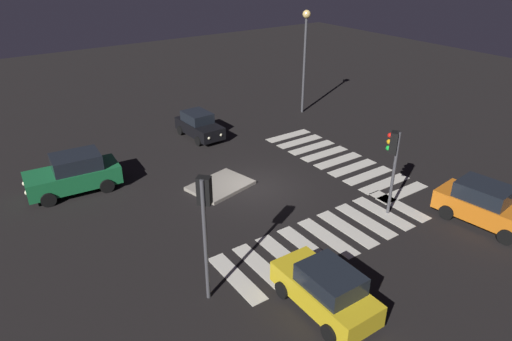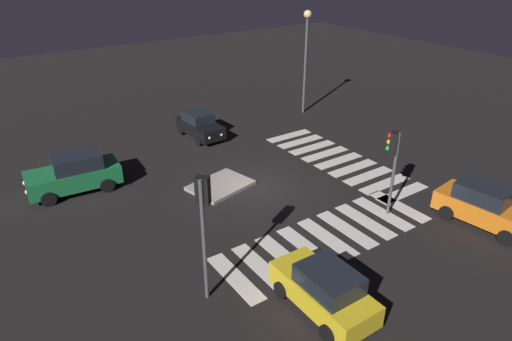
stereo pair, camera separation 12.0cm
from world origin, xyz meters
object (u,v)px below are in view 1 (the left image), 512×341
(car_orange, at_px, (486,205))
(street_lamp, at_px, (305,44))
(traffic_island, at_px, (221,186))
(car_yellow, at_px, (326,289))
(traffic_light_south, at_px, (205,209))
(car_green, at_px, (74,174))
(traffic_light_east, at_px, (393,153))
(car_black, at_px, (199,125))

(car_orange, xyz_separation_m, street_lamp, (3.07, 16.15, 4.06))
(traffic_island, bearing_deg, street_lamp, 31.12)
(car_yellow, distance_m, traffic_light_south, 4.85)
(traffic_light_south, bearing_deg, car_orange, -56.57)
(car_yellow, height_order, traffic_light_south, traffic_light_south)
(car_green, distance_m, traffic_light_east, 15.33)
(car_orange, distance_m, street_lamp, 16.93)
(car_orange, distance_m, traffic_light_south, 12.91)
(car_green, bearing_deg, car_orange, 140.91)
(traffic_island, distance_m, car_black, 7.09)
(traffic_light_south, height_order, street_lamp, street_lamp)
(car_green, xyz_separation_m, traffic_light_east, (11.17, -10.29, 2.09))
(traffic_light_east, bearing_deg, car_black, -22.31)
(traffic_light_east, bearing_deg, car_orange, -170.17)
(street_lamp, bearing_deg, car_yellow, -127.79)
(car_black, bearing_deg, car_yellow, -16.13)
(car_yellow, xyz_separation_m, street_lamp, (12.51, 16.13, 4.13))
(traffic_island, xyz_separation_m, traffic_light_east, (5.01, -6.47, 2.95))
(traffic_island, relative_size, traffic_light_south, 0.73)
(street_lamp, bearing_deg, traffic_light_south, -139.16)
(traffic_light_east, bearing_deg, traffic_light_south, 57.56)
(car_black, relative_size, traffic_light_south, 0.81)
(traffic_island, height_order, car_black, car_black)
(car_black, xyz_separation_m, traffic_light_east, (2.64, -13.11, 2.24))
(car_orange, bearing_deg, street_lamp, 162.01)
(car_orange, height_order, street_lamp, street_lamp)
(car_black, bearing_deg, traffic_light_south, -29.50)
(traffic_light_east, bearing_deg, car_green, 13.68)
(car_yellow, bearing_deg, street_lamp, -37.54)
(traffic_island, distance_m, car_yellow, 9.66)
(car_yellow, relative_size, car_black, 1.04)
(traffic_island, xyz_separation_m, traffic_light_south, (-4.40, -6.67, 3.45))
(traffic_light_east, bearing_deg, car_yellow, 81.27)
(car_yellow, distance_m, traffic_light_east, 7.54)
(car_yellow, height_order, traffic_light_east, traffic_light_east)
(street_lamp, bearing_deg, car_orange, -100.76)
(traffic_island, relative_size, street_lamp, 0.47)
(car_green, height_order, traffic_light_south, traffic_light_south)
(car_yellow, height_order, car_black, car_yellow)
(car_green, relative_size, car_black, 1.21)
(traffic_island, relative_size, traffic_light_east, 0.85)
(car_yellow, distance_m, car_black, 16.62)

